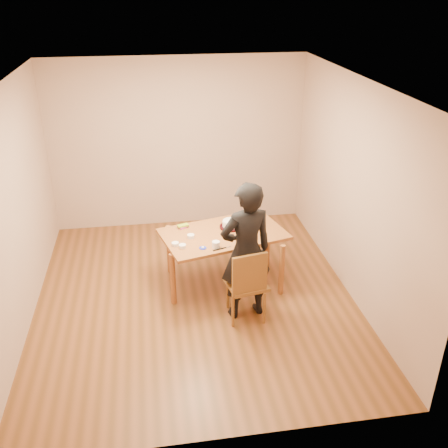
{
  "coord_description": "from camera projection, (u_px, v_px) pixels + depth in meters",
  "views": [
    {
      "loc": [
        -0.47,
        -5.36,
        3.7
      ],
      "look_at": [
        0.42,
        0.24,
        0.9
      ],
      "focal_mm": 40.0,
      "sensor_mm": 36.0,
      "label": 1
    }
  ],
  "objects": [
    {
      "name": "cake",
      "position": [
        231.0,
        224.0,
        6.55
      ],
      "size": [
        0.22,
        0.22,
        0.07
      ],
      "primitive_type": "cylinder",
      "color": "white",
      "rests_on": "cake_plate"
    },
    {
      "name": "frosting_dollop",
      "position": [
        203.0,
        247.0,
        6.06
      ],
      "size": [
        0.04,
        0.04,
        0.02
      ],
      "primitive_type": "ellipsoid",
      "color": "white",
      "rests_on": "frosting_lid"
    },
    {
      "name": "ramekin_green",
      "position": [
        182.0,
        246.0,
        6.07
      ],
      "size": [
        0.09,
        0.09,
        0.04
      ],
      "primitive_type": "cylinder",
      "color": "white",
      "rests_on": "dining_table"
    },
    {
      "name": "frosting_tub",
      "position": [
        216.0,
        245.0,
        6.06
      ],
      "size": [
        0.1,
        0.1,
        0.08
      ],
      "primitive_type": "cylinder",
      "color": "white",
      "rests_on": "dining_table"
    },
    {
      "name": "candy_box_pink",
      "position": [
        183.0,
        227.0,
        6.56
      ],
      "size": [
        0.14,
        0.12,
        0.02
      ],
      "primitive_type": "cube",
      "rotation": [
        0.0,
        0.0,
        0.57
      ],
      "color": "#DE3482",
      "rests_on": "dining_table"
    },
    {
      "name": "ramekin_yellow",
      "position": [
        191.0,
        236.0,
        6.3
      ],
      "size": [
        0.09,
        0.09,
        0.04
      ],
      "primitive_type": "cylinder",
      "color": "white",
      "rests_on": "dining_table"
    },
    {
      "name": "frosting_dome",
      "position": [
        231.0,
        220.0,
        6.53
      ],
      "size": [
        0.21,
        0.21,
        0.03
      ],
      "primitive_type": "ellipsoid",
      "color": "white",
      "rests_on": "cake"
    },
    {
      "name": "spatula",
      "position": [
        220.0,
        249.0,
        6.04
      ],
      "size": [
        0.17,
        0.07,
        0.01
      ],
      "primitive_type": "cube",
      "rotation": [
        0.0,
        0.0,
        0.32
      ],
      "color": "black",
      "rests_on": "dining_table"
    },
    {
      "name": "frosting_lid",
      "position": [
        203.0,
        248.0,
        6.06
      ],
      "size": [
        0.09,
        0.09,
        0.01
      ],
      "primitive_type": "cylinder",
      "color": "#1C28B8",
      "rests_on": "dining_table"
    },
    {
      "name": "dining_table",
      "position": [
        223.0,
        234.0,
        6.44
      ],
      "size": [
        1.72,
        1.27,
        0.04
      ],
      "primitive_type": "cube",
      "rotation": [
        0.0,
        0.0,
        0.25
      ],
      "color": "brown",
      "rests_on": "floor"
    },
    {
      "name": "ramekin_multi",
      "position": [
        175.0,
        244.0,
        6.12
      ],
      "size": [
        0.09,
        0.09,
        0.04
      ],
      "primitive_type": "cylinder",
      "color": "white",
      "rests_on": "dining_table"
    },
    {
      "name": "candy_box_green",
      "position": [
        183.0,
        225.0,
        6.56
      ],
      "size": [
        0.16,
        0.11,
        0.02
      ],
      "primitive_type": "cube",
      "rotation": [
        0.0,
        0.0,
        0.32
      ],
      "color": "green",
      "rests_on": "candy_box_pink"
    },
    {
      "name": "person",
      "position": [
        246.0,
        252.0,
        5.76
      ],
      "size": [
        0.7,
        0.52,
        1.72
      ],
      "primitive_type": "imported",
      "rotation": [
        0.0,
        0.0,
        3.33
      ],
      "color": "black",
      "rests_on": "floor"
    },
    {
      "name": "dining_chair",
      "position": [
        246.0,
        284.0,
        5.9
      ],
      "size": [
        0.52,
        0.52,
        0.04
      ],
      "primitive_type": "cube",
      "rotation": [
        0.0,
        0.0,
        0.19
      ],
      "color": "brown",
      "rests_on": "floor"
    },
    {
      "name": "room_shell",
      "position": [
        189.0,
        190.0,
        6.16
      ],
      "size": [
        4.0,
        4.5,
        2.7
      ],
      "color": "brown",
      "rests_on": "ground"
    },
    {
      "name": "cake_plate",
      "position": [
        231.0,
        227.0,
        6.57
      ],
      "size": [
        0.29,
        0.29,
        0.02
      ],
      "primitive_type": "cylinder",
      "color": "#B20B26",
      "rests_on": "dining_table"
    }
  ]
}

